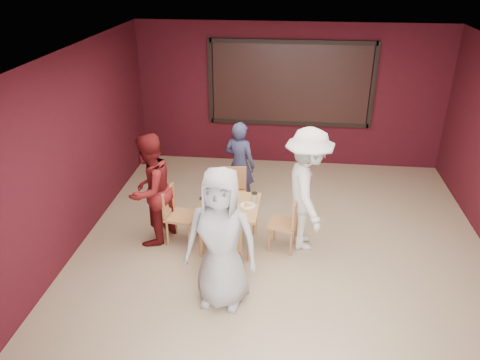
# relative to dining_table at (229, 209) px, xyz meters

# --- Properties ---
(floor) EXTENTS (7.00, 7.00, 0.00)m
(floor) POSITION_rel_dining_table_xyz_m (0.79, -0.30, -0.61)
(floor) COLOR tan
(floor) RESTS_ON ground
(window_blinds) EXTENTS (3.00, 0.02, 1.50)m
(window_blinds) POSITION_rel_dining_table_xyz_m (0.79, 3.15, 1.04)
(window_blinds) COLOR black
(dining_table) EXTENTS (0.89, 0.89, 0.84)m
(dining_table) POSITION_rel_dining_table_xyz_m (0.00, 0.00, 0.00)
(dining_table) COLOR #BF7C4E
(dining_table) RESTS_ON floor
(chair_front) EXTENTS (0.45, 0.45, 0.81)m
(chair_front) POSITION_rel_dining_table_xyz_m (0.06, -0.71, -0.15)
(chair_front) COLOR #B07A44
(chair_front) RESTS_ON floor
(chair_back) EXTENTS (0.46, 0.46, 0.85)m
(chair_back) POSITION_rel_dining_table_xyz_m (-0.04, 0.84, -0.13)
(chair_back) COLOR #B07A44
(chair_back) RESTS_ON floor
(chair_left) EXTENTS (0.47, 0.47, 0.86)m
(chair_left) POSITION_rel_dining_table_xyz_m (-0.79, 0.04, -0.12)
(chair_left) COLOR #B07A44
(chair_left) RESTS_ON floor
(chair_right) EXTENTS (0.47, 0.47, 0.82)m
(chair_right) POSITION_rel_dining_table_xyz_m (0.85, 0.00, -0.14)
(chair_right) COLOR #B07A44
(chair_right) RESTS_ON floor
(diner_front) EXTENTS (0.94, 0.66, 1.82)m
(diner_front) POSITION_rel_dining_table_xyz_m (0.08, -1.22, 0.30)
(diner_front) COLOR #A1A1A1
(diner_front) RESTS_ON floor
(diner_back) EXTENTS (0.64, 0.53, 1.49)m
(diner_back) POSITION_rel_dining_table_xyz_m (0.02, 1.27, 0.14)
(diner_back) COLOR #303456
(diner_back) RESTS_ON floor
(diner_left) EXTENTS (0.89, 0.99, 1.69)m
(diner_left) POSITION_rel_dining_table_xyz_m (-1.15, 0.02, 0.24)
(diner_left) COLOR maroon
(diner_left) RESTS_ON floor
(diner_right) EXTENTS (0.88, 1.28, 1.83)m
(diner_right) POSITION_rel_dining_table_xyz_m (1.10, 0.15, 0.31)
(diner_right) COLOR silver
(diner_right) RESTS_ON floor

